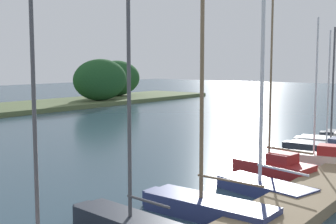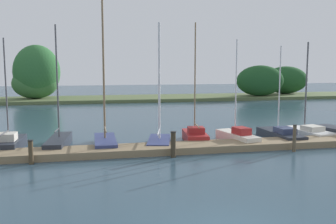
% 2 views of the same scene
% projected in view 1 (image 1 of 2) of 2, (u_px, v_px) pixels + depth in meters
% --- Properties ---
extents(dock_pier, '(29.23, 1.80, 0.35)m').
position_uv_depth(dock_pier, '(306.00, 199.00, 13.36)').
color(dock_pier, '#847051').
rests_on(dock_pier, ground).
extents(sailboat_4, '(1.16, 3.98, 8.12)m').
position_uv_depth(sailboat_4, '(204.00, 202.00, 12.33)').
color(sailboat_4, navy).
rests_on(sailboat_4, ground).
extents(sailboat_5, '(1.87, 3.51, 6.72)m').
position_uv_depth(sailboat_5, '(262.00, 182.00, 14.50)').
color(sailboat_5, navy).
rests_on(sailboat_5, ground).
extents(sailboat_6, '(1.55, 3.14, 6.85)m').
position_uv_depth(sailboat_6, '(272.00, 166.00, 16.69)').
color(sailboat_6, maroon).
rests_on(sailboat_6, ground).
extents(sailboat_7, '(1.52, 3.63, 5.88)m').
position_uv_depth(sailboat_7, '(318.00, 159.00, 17.89)').
color(sailboat_7, silver).
rests_on(sailboat_7, ground).
extents(sailboat_8, '(1.25, 4.24, 5.58)m').
position_uv_depth(sailboat_8, '(330.00, 148.00, 20.50)').
color(sailboat_8, '#232833').
rests_on(sailboat_8, ground).
extents(sailboat_9, '(1.98, 3.85, 5.86)m').
position_uv_depth(sailboat_9, '(334.00, 141.00, 22.45)').
color(sailboat_9, white).
rests_on(sailboat_9, ground).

